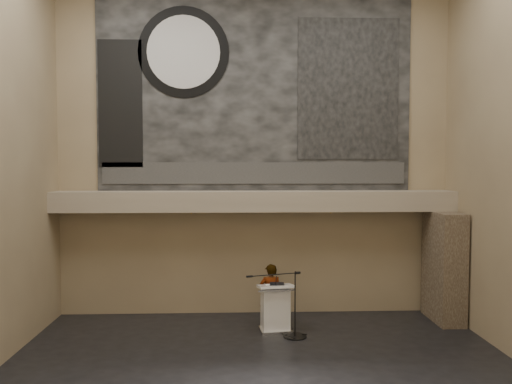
{
  "coord_description": "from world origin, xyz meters",
  "views": [
    {
      "loc": [
        -0.47,
        -8.86,
        3.83
      ],
      "look_at": [
        0.0,
        3.2,
        3.2
      ],
      "focal_mm": 35.0,
      "sensor_mm": 36.0,
      "label": 1
    }
  ],
  "objects": [
    {
      "name": "sprinkler_left",
      "position": [
        -1.6,
        3.55,
        2.67
      ],
      "size": [
        0.04,
        0.04,
        0.06
      ],
      "primitive_type": "cylinder",
      "color": "#B2893D",
      "rests_on": "soffit"
    },
    {
      "name": "stone_pier",
      "position": [
        4.65,
        3.15,
        1.35
      ],
      "size": [
        0.6,
        1.4,
        2.7
      ],
      "primitive_type": "cube",
      "color": "#46382B",
      "rests_on": "floor"
    },
    {
      "name": "wall_back",
      "position": [
        0.0,
        4.0,
        4.25
      ],
      "size": [
        10.0,
        0.02,
        8.5
      ],
      "primitive_type": "cube",
      "color": "#877356",
      "rests_on": "floor"
    },
    {
      "name": "mic_stand",
      "position": [
        0.8,
        2.08,
        0.22
      ],
      "size": [
        1.35,
        0.59,
        1.49
      ],
      "rotation": [
        0.0,
        0.0,
        0.29
      ],
      "color": "black",
      "rests_on": "floor"
    },
    {
      "name": "banner_clock_rim",
      "position": [
        -1.8,
        3.93,
        6.7
      ],
      "size": [
        2.3,
        0.02,
        2.3
      ],
      "primitive_type": "cylinder",
      "rotation": [
        1.57,
        0.0,
        0.0
      ],
      "color": "black",
      "rests_on": "banner"
    },
    {
      "name": "binder",
      "position": [
        0.45,
        2.43,
        1.12
      ],
      "size": [
        0.35,
        0.29,
        0.04
      ],
      "primitive_type": "cube",
      "rotation": [
        0.0,
        0.0,
        -0.06
      ],
      "color": "black",
      "rests_on": "lectern"
    },
    {
      "name": "banner_brick_print",
      "position": [
        -3.4,
        3.93,
        5.4
      ],
      "size": [
        1.1,
        0.02,
        3.2
      ],
      "primitive_type": "cube",
      "color": "black",
      "rests_on": "banner"
    },
    {
      "name": "banner_clock_face",
      "position": [
        -1.8,
        3.91,
        6.7
      ],
      "size": [
        1.84,
        0.02,
        1.84
      ],
      "primitive_type": "cylinder",
      "rotation": [
        1.57,
        0.0,
        0.0
      ],
      "color": "silver",
      "rests_on": "banner"
    },
    {
      "name": "banner_text_strip",
      "position": [
        0.0,
        3.93,
        3.65
      ],
      "size": [
        7.76,
        0.02,
        0.55
      ],
      "primitive_type": "cube",
      "color": "#2F2F2F",
      "rests_on": "banner"
    },
    {
      "name": "wall_front",
      "position": [
        0.0,
        -4.0,
        4.25
      ],
      "size": [
        10.0,
        0.02,
        8.5
      ],
      "primitive_type": "cube",
      "color": "#877356",
      "rests_on": "floor"
    },
    {
      "name": "banner_building_print",
      "position": [
        2.4,
        3.93,
        5.8
      ],
      "size": [
        2.6,
        0.02,
        3.6
      ],
      "primitive_type": "cube",
      "color": "black",
      "rests_on": "banner"
    },
    {
      "name": "sprinkler_right",
      "position": [
        1.9,
        3.55,
        2.67
      ],
      "size": [
        0.04,
        0.04,
        0.06
      ],
      "primitive_type": "cylinder",
      "color": "#B2893D",
      "rests_on": "soffit"
    },
    {
      "name": "papers",
      "position": [
        0.31,
        2.38,
        1.1
      ],
      "size": [
        0.27,
        0.34,
        0.0
      ],
      "primitive_type": "cube",
      "rotation": [
        0.0,
        0.0,
        0.18
      ],
      "color": "white",
      "rests_on": "lectern"
    },
    {
      "name": "soffit",
      "position": [
        0.0,
        3.6,
        2.95
      ],
      "size": [
        10.0,
        0.8,
        0.5
      ],
      "primitive_type": "cube",
      "color": "gray",
      "rests_on": "wall_back"
    },
    {
      "name": "lectern",
      "position": [
        0.42,
        2.44,
        0.55
      ],
      "size": [
        0.86,
        0.66,
        1.14
      ],
      "rotation": [
        0.0,
        0.0,
        0.14
      ],
      "color": "silver",
      "rests_on": "floor"
    },
    {
      "name": "floor",
      "position": [
        0.0,
        0.0,
        0.0
      ],
      "size": [
        10.0,
        10.0,
        0.0
      ],
      "primitive_type": "plane",
      "color": "black",
      "rests_on": "ground"
    },
    {
      "name": "banner",
      "position": [
        0.0,
        3.97,
        5.7
      ],
      "size": [
        8.0,
        0.05,
        5.0
      ],
      "primitive_type": "cube",
      "color": "black",
      "rests_on": "wall_back"
    },
    {
      "name": "speaker_person",
      "position": [
        0.33,
        2.87,
        0.75
      ],
      "size": [
        0.57,
        0.4,
        1.5
      ],
      "primitive_type": "imported",
      "rotation": [
        0.0,
        0.0,
        3.22
      ],
      "color": "white",
      "rests_on": "floor"
    }
  ]
}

